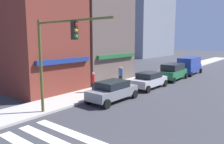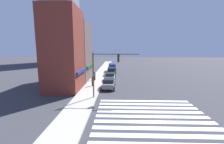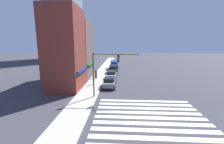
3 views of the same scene
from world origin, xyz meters
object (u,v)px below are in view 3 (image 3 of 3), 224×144
Objects in this scene: pedestrian_grey_coat at (95,74)px; suv_green at (113,69)px; traffic_signal at (105,67)px; sedan_silver at (112,75)px; van_blue at (114,65)px; pedestrian_red_jacket at (94,79)px; sedan_grey at (110,82)px; pedestrian_blue_shirt at (96,74)px.

suv_green is at bearing 173.25° from pedestrian_grey_coat.
traffic_signal reaches higher than pedestrian_grey_coat.
suv_green is (5.81, 0.00, 0.19)m from sedan_silver.
sedan_silver is 11.48m from van_blue.
suv_green is 2.68× the size of pedestrian_grey_coat.
traffic_signal is 3.37× the size of pedestrian_red_jacket.
pedestrian_red_jacket is (0.80, 2.83, 0.23)m from sedan_grey.
sedan_grey is at bearing 52.21° from pedestrian_grey_coat.
traffic_signal is 3.37× the size of pedestrian_grey_coat.
pedestrian_grey_coat is at bearing 98.21° from sedan_silver.
suv_green is 2.68× the size of pedestrian_red_jacket.
pedestrian_grey_coat is (5.40, 3.27, 0.23)m from sedan_grey.
pedestrian_grey_coat is (10.55, 3.02, -3.10)m from traffic_signal.
sedan_silver is at bearing 178.39° from suv_green.
pedestrian_grey_coat is at bearing 32.49° from sedan_grey.
traffic_signal is at bearing 179.70° from sedan_silver.
pedestrian_grey_coat and pedestrian_red_jacket have the same top height.
pedestrian_red_jacket is (-16.48, 2.83, -0.21)m from van_blue.
traffic_signal is 17.06m from suv_green.
pedestrian_blue_shirt is (10.61, 2.86, -3.10)m from traffic_signal.
traffic_signal is 1.25× the size of suv_green.
van_blue reaches higher than suv_green.
traffic_signal is at bearing 178.53° from sedan_grey.
pedestrian_grey_coat is at bearing 162.94° from van_blue.
sedan_grey is 1.00× the size of sedan_silver.
sedan_grey is 2.51× the size of pedestrian_red_jacket.
sedan_grey is 0.88× the size of van_blue.
sedan_grey is 2.95m from pedestrian_red_jacket.
sedan_silver is at bearing 118.21° from pedestrian_grey_coat.
sedan_grey is at bearing -2.75° from traffic_signal.
traffic_signal reaches higher than suv_green.
van_blue reaches higher than pedestrian_blue_shirt.
pedestrian_red_jacket and pedestrian_blue_shirt have the same top height.
traffic_signal is at bearing 177.55° from suv_green.
pedestrian_blue_shirt is (-0.35, 3.11, 0.23)m from sedan_silver.
pedestrian_red_jacket is (-4.60, -0.44, 0.00)m from pedestrian_grey_coat.
van_blue is 2.86× the size of pedestrian_grey_coat.
van_blue is (17.28, -0.00, 0.44)m from sedan_grey.
van_blue is at bearing 1.27° from sedan_grey.
pedestrian_blue_shirt is at bearing 163.59° from van_blue.
pedestrian_grey_coat reaches higher than sedan_grey.
suv_green is at bearing -0.84° from traffic_signal.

